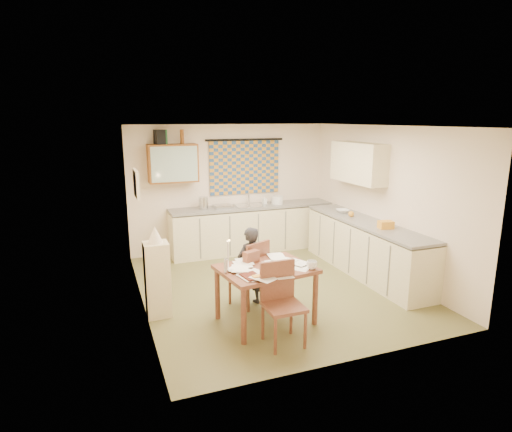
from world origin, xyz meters
name	(u,v)px	position (x,y,z in m)	size (l,w,h in m)	color
floor	(273,287)	(0.00, 0.00, -0.01)	(4.00, 4.50, 0.02)	brown
ceiling	(275,125)	(0.00, 0.00, 2.51)	(4.00, 4.50, 0.02)	white
wall_back	(230,188)	(0.00, 2.26, 1.25)	(4.00, 0.02, 2.50)	#F3DEC1
wall_front	(359,253)	(0.00, -2.26, 1.25)	(4.00, 0.02, 2.50)	#F3DEC1
wall_left	(138,221)	(-2.01, 0.00, 1.25)	(0.02, 4.50, 2.50)	#F3DEC1
wall_right	(384,201)	(2.01, 0.00, 1.25)	(0.02, 4.50, 2.50)	#F3DEC1
window_blind	(245,167)	(0.30, 2.22, 1.65)	(1.45, 0.03, 1.05)	navy
curtain_rod	(245,140)	(0.30, 2.20, 2.20)	(0.04, 0.04, 1.60)	black
wall_cabinet	(173,163)	(-1.15, 2.08, 1.80)	(0.90, 0.34, 0.70)	brown
wall_cabinet_glass	(175,164)	(-1.15, 1.91, 1.80)	(0.84, 0.02, 0.64)	#99B2A5
upper_cabinet_right	(358,163)	(1.83, 0.55, 1.85)	(0.34, 1.30, 0.70)	beige
framed_print	(136,184)	(-1.97, 0.40, 1.70)	(0.04, 0.50, 0.40)	#F2E6C8
print_canvas	(138,184)	(-1.95, 0.40, 1.70)	(0.01, 0.42, 0.32)	beige
counter_back	(253,228)	(0.38, 1.95, 0.45)	(3.30, 0.62, 0.92)	beige
counter_right	(365,248)	(1.70, 0.02, 0.45)	(0.62, 2.95, 0.92)	beige
stove	(410,271)	(1.70, -1.10, 0.43)	(0.55, 0.55, 0.86)	white
sink	(250,208)	(0.31, 1.95, 0.88)	(0.55, 0.45, 0.10)	silver
tap	(249,197)	(0.35, 2.13, 1.06)	(0.03, 0.03, 0.28)	silver
dish_rack	(223,206)	(-0.25, 1.95, 0.95)	(0.35, 0.30, 0.06)	silver
kettle	(203,203)	(-0.63, 1.95, 1.04)	(0.18, 0.18, 0.24)	silver
mixing_bowl	(277,200)	(0.90, 1.95, 1.00)	(0.24, 0.24, 0.16)	white
soap_bottle	(264,200)	(0.64, 2.00, 1.01)	(0.09, 0.09, 0.18)	white
bowl	(343,211)	(1.70, 0.77, 0.95)	(0.28, 0.28, 0.06)	white
orange_bag	(386,225)	(1.70, -0.48, 0.98)	(0.22, 0.16, 0.12)	gold
fruit_orange	(351,214)	(1.65, 0.42, 0.97)	(0.10, 0.10, 0.10)	gold
speaker	(159,137)	(-1.37, 2.08, 2.28)	(0.16, 0.20, 0.26)	black
bottle_green	(165,137)	(-1.26, 2.08, 2.28)	(0.07, 0.07, 0.26)	#195926
bottle_brown	(182,137)	(-0.96, 2.08, 2.28)	(0.07, 0.07, 0.26)	brown
dining_table	(266,294)	(-0.56, -1.04, 0.38)	(1.27, 1.03, 0.75)	brown
chair_far	(249,285)	(-0.58, -0.47, 0.30)	(0.58, 0.58, 0.96)	brown
chair_near	(283,319)	(-0.57, -1.63, 0.30)	(0.44, 0.44, 0.97)	brown
person	(250,267)	(-0.57, -0.48, 0.57)	(0.48, 0.38, 1.15)	black
shelf_stand	(157,280)	(-1.84, -0.37, 0.51)	(0.32, 0.30, 1.02)	beige
lampshade	(155,235)	(-1.84, -0.37, 1.13)	(0.20, 0.20, 0.22)	#F2E6C8
letter_rack	(251,257)	(-0.67, -0.81, 0.83)	(0.22, 0.10, 0.16)	brown
mug	(312,265)	(-0.04, -1.31, 0.80)	(0.14, 0.14, 0.11)	white
magazine	(244,278)	(-0.95, -1.33, 0.76)	(0.24, 0.30, 0.03)	maroon
book	(239,274)	(-0.96, -1.17, 0.76)	(0.22, 0.27, 0.02)	gold
orange_box	(258,277)	(-0.80, -1.38, 0.77)	(0.12, 0.08, 0.04)	gold
eyeglasses	(289,271)	(-0.35, -1.30, 0.76)	(0.13, 0.04, 0.02)	black
candle_holder	(226,266)	(-1.08, -1.06, 0.84)	(0.06, 0.06, 0.18)	silver
candle	(228,250)	(-1.06, -1.04, 1.04)	(0.02, 0.02, 0.22)	white
candle_flame	(229,241)	(-1.05, -1.07, 1.16)	(0.02, 0.02, 0.02)	#FFCC66
papers	(267,267)	(-0.56, -1.09, 0.77)	(1.15, 1.07, 0.03)	white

